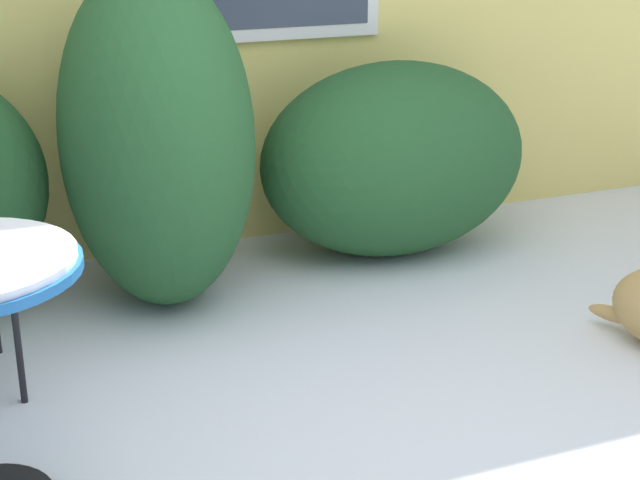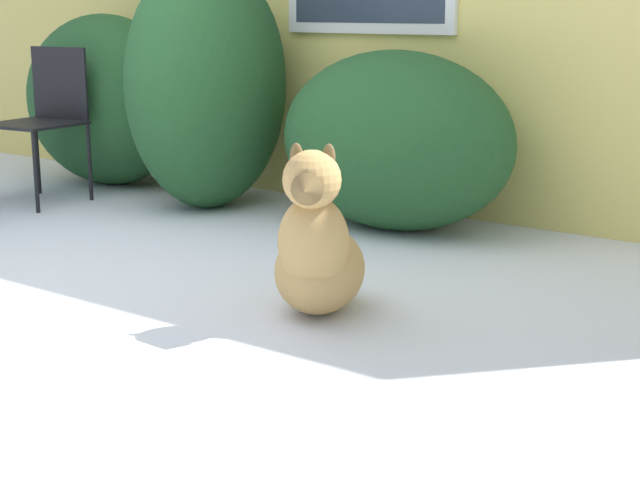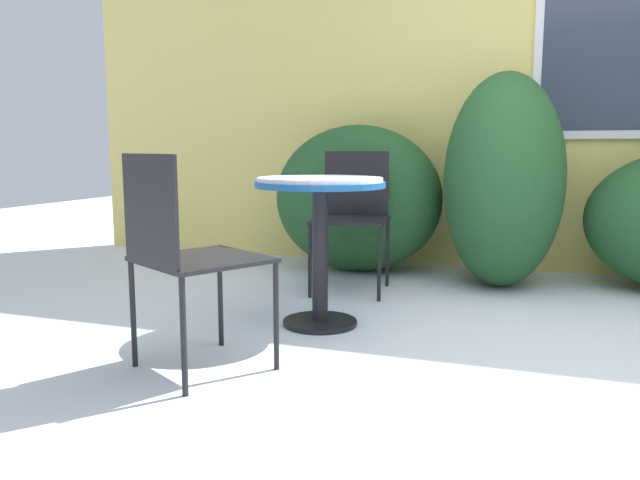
# 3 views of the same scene
# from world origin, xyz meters

# --- Properties ---
(ground_plane) EXTENTS (16.00, 16.00, 0.00)m
(ground_plane) POSITION_xyz_m (0.00, 0.00, 0.00)
(ground_plane) COLOR white
(house_wall) EXTENTS (8.00, 0.10, 3.35)m
(house_wall) POSITION_xyz_m (0.02, 2.20, 1.68)
(house_wall) COLOR #E5D16B
(house_wall) RESTS_ON ground_plane
(shrub_left) EXTENTS (1.29, 0.81, 1.11)m
(shrub_left) POSITION_xyz_m (-1.42, 1.74, 0.56)
(shrub_left) COLOR #235128
(shrub_left) RESTS_ON ground_plane
(shrub_middle) EXTENTS (0.80, 1.06, 1.44)m
(shrub_middle) POSITION_xyz_m (-0.35, 1.56, 0.72)
(shrub_middle) COLOR #235128
(shrub_middle) RESTS_ON ground_plane
(patio_table) EXTENTS (0.68, 0.68, 0.79)m
(patio_table) POSITION_xyz_m (-1.20, 0.24, 0.61)
(patio_table) COLOR black
(patio_table) RESTS_ON ground_plane
(patio_chair_near_table) EXTENTS (0.53, 0.53, 0.92)m
(patio_chair_near_table) POSITION_xyz_m (-1.28, 1.12, 0.52)
(patio_chair_near_table) COLOR black
(patio_chair_near_table) RESTS_ON ground_plane
(patio_chair_far_side) EXTENTS (0.65, 0.65, 0.92)m
(patio_chair_far_side) POSITION_xyz_m (-1.49, -0.62, 0.52)
(patio_chair_far_side) COLOR black
(patio_chair_far_side) RESTS_ON ground_plane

